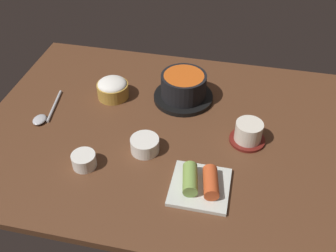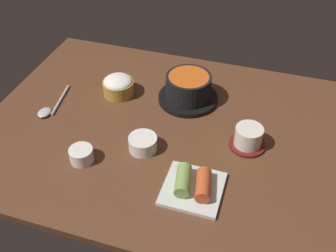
{
  "view_description": "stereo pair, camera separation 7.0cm",
  "coord_description": "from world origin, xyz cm",
  "px_view_note": "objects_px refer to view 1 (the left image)",
  "views": [
    {
      "loc": [
        18.78,
        -78.65,
        73.63
      ],
      "look_at": [
        2.0,
        -2.0,
        5.0
      ],
      "focal_mm": 41.84,
      "sensor_mm": 36.0,
      "label": 1
    },
    {
      "loc": [
        25.54,
        -76.85,
        73.63
      ],
      "look_at": [
        2.0,
        -2.0,
        5.0
      ],
      "focal_mm": 41.84,
      "sensor_mm": 36.0,
      "label": 2
    }
  ],
  "objects_px": {
    "rice_bowl": "(113,88)",
    "side_bowl_near": "(84,160)",
    "banchan_cup_center": "(145,145)",
    "tea_cup_with_saucer": "(248,133)",
    "stone_pot": "(184,88)",
    "kimchi_plate": "(200,184)",
    "spoon": "(44,115)"
  },
  "relations": [
    {
      "from": "spoon",
      "to": "kimchi_plate",
      "type": "bearing_deg",
      "value": -19.11
    },
    {
      "from": "spoon",
      "to": "tea_cup_with_saucer",
      "type": "bearing_deg",
      "value": 2.26
    },
    {
      "from": "banchan_cup_center",
      "to": "spoon",
      "type": "distance_m",
      "value": 0.32
    },
    {
      "from": "rice_bowl",
      "to": "kimchi_plate",
      "type": "bearing_deg",
      "value": -43.91
    },
    {
      "from": "rice_bowl",
      "to": "kimchi_plate",
      "type": "height_order",
      "value": "rice_bowl"
    },
    {
      "from": "banchan_cup_center",
      "to": "side_bowl_near",
      "type": "xyz_separation_m",
      "value": [
        -0.13,
        -0.08,
        -0.0
      ]
    },
    {
      "from": "tea_cup_with_saucer",
      "to": "stone_pot",
      "type": "bearing_deg",
      "value": 143.81
    },
    {
      "from": "rice_bowl",
      "to": "side_bowl_near",
      "type": "height_order",
      "value": "rice_bowl"
    },
    {
      "from": "banchan_cup_center",
      "to": "kimchi_plate",
      "type": "bearing_deg",
      "value": -30.95
    },
    {
      "from": "stone_pot",
      "to": "spoon",
      "type": "relative_size",
      "value": 1.07
    },
    {
      "from": "rice_bowl",
      "to": "spoon",
      "type": "distance_m",
      "value": 0.21
    },
    {
      "from": "rice_bowl",
      "to": "kimchi_plate",
      "type": "xyz_separation_m",
      "value": [
        0.31,
        -0.3,
        -0.01
      ]
    },
    {
      "from": "stone_pot",
      "to": "banchan_cup_center",
      "type": "xyz_separation_m",
      "value": [
        -0.06,
        -0.24,
        -0.02
      ]
    },
    {
      "from": "stone_pot",
      "to": "tea_cup_with_saucer",
      "type": "distance_m",
      "value": 0.25
    },
    {
      "from": "spoon",
      "to": "side_bowl_near",
      "type": "bearing_deg",
      "value": -39.98
    },
    {
      "from": "banchan_cup_center",
      "to": "kimchi_plate",
      "type": "height_order",
      "value": "kimchi_plate"
    },
    {
      "from": "tea_cup_with_saucer",
      "to": "spoon",
      "type": "height_order",
      "value": "tea_cup_with_saucer"
    },
    {
      "from": "rice_bowl",
      "to": "side_bowl_near",
      "type": "xyz_separation_m",
      "value": [
        0.02,
        -0.29,
        -0.01
      ]
    },
    {
      "from": "side_bowl_near",
      "to": "spoon",
      "type": "distance_m",
      "value": 0.24
    },
    {
      "from": "stone_pot",
      "to": "kimchi_plate",
      "type": "bearing_deg",
      "value": -72.91
    },
    {
      "from": "banchan_cup_center",
      "to": "rice_bowl",
      "type": "bearing_deg",
      "value": 126.82
    },
    {
      "from": "rice_bowl",
      "to": "tea_cup_with_saucer",
      "type": "distance_m",
      "value": 0.43
    },
    {
      "from": "stone_pot",
      "to": "kimchi_plate",
      "type": "height_order",
      "value": "stone_pot"
    },
    {
      "from": "stone_pot",
      "to": "side_bowl_near",
      "type": "height_order",
      "value": "stone_pot"
    },
    {
      "from": "banchan_cup_center",
      "to": "kimchi_plate",
      "type": "distance_m",
      "value": 0.18
    },
    {
      "from": "stone_pot",
      "to": "spoon",
      "type": "height_order",
      "value": "stone_pot"
    },
    {
      "from": "stone_pot",
      "to": "banchan_cup_center",
      "type": "bearing_deg",
      "value": -103.19
    },
    {
      "from": "stone_pot",
      "to": "side_bowl_near",
      "type": "relative_size",
      "value": 2.95
    },
    {
      "from": "tea_cup_with_saucer",
      "to": "rice_bowl",
      "type": "bearing_deg",
      "value": 164.48
    },
    {
      "from": "tea_cup_with_saucer",
      "to": "side_bowl_near",
      "type": "relative_size",
      "value": 1.58
    },
    {
      "from": "spoon",
      "to": "rice_bowl",
      "type": "bearing_deg",
      "value": 40.19
    },
    {
      "from": "kimchi_plate",
      "to": "spoon",
      "type": "distance_m",
      "value": 0.5
    }
  ]
}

